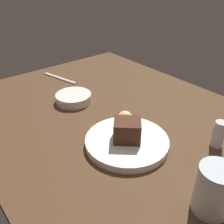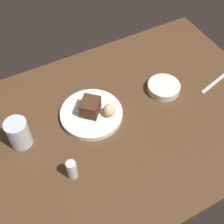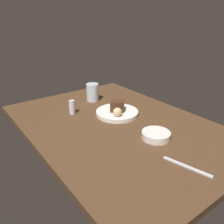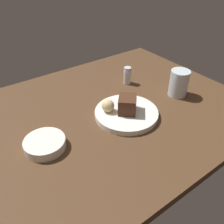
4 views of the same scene
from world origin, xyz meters
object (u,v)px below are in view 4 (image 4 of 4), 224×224
Objects in this scene: side_bowl at (45,144)px; bread_roll at (108,106)px; chocolate_cake_slice at (127,104)px; salt_shaker at (127,75)px; dessert_plate at (126,113)px; water_glass at (179,83)px.

bread_roll is at bearing 4.76° from side_bowl.
chocolate_cake_slice is at bearing -3.78° from side_bowl.
side_bowl is at bearing 176.22° from chocolate_cake_slice.
bread_roll is at bearing 143.14° from chocolate_cake_slice.
bread_roll is 26.57cm from salt_shaker.
dessert_plate is 4.07cm from chocolate_cake_slice.
chocolate_cake_slice is (0.15, -0.15, 4.06)cm from dessert_plate.
chocolate_cake_slice is 0.94× the size of salt_shaker.
water_glass is at bearing -8.73° from bread_roll.
chocolate_cake_slice is 7.09cm from bread_roll.
bread_roll is 0.60× the size of salt_shaker.
side_bowl is (-31.53, 2.08, -3.58)cm from chocolate_cake_slice.
water_glass is at bearing -1.92° from dessert_plate.
water_glass is (26.94, -0.90, 4.45)cm from dessert_plate.
salt_shaker reaches higher than side_bowl.
salt_shaker is at bearing 20.25° from side_bowl.
salt_shaker is (21.66, 15.38, -0.64)cm from bread_roll.
side_bowl is at bearing 176.48° from dessert_plate.
side_bowl reaches higher than dessert_plate.
water_glass reaches higher than dessert_plate.
chocolate_cake_slice reaches higher than dessert_plate.
dessert_plate is 31.45cm from side_bowl.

